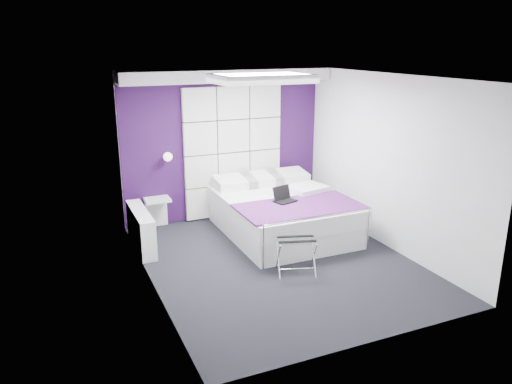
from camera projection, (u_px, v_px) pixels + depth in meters
floor at (278, 262)px, 7.16m from camera, size 4.40×4.40×0.00m
ceiling at (281, 77)px, 6.42m from camera, size 4.40×4.40×0.00m
wall_back at (224, 145)px, 8.72m from camera, size 3.60×0.00×3.60m
wall_left at (147, 189)px, 6.10m from camera, size 0.00×4.40×4.40m
wall_right at (387, 162)px, 7.48m from camera, size 0.00×4.40×4.40m
accent_wall at (224, 145)px, 8.71m from camera, size 3.58×0.02×2.58m
soffit at (228, 76)px, 8.16m from camera, size 3.58×0.50×0.20m
headboard at (233, 152)px, 8.76m from camera, size 1.80×0.08×2.30m
skylight at (262, 78)px, 6.96m from camera, size 1.36×0.86×0.12m
wall_lamp at (167, 156)px, 8.22m from camera, size 0.15×0.15×0.15m
radiator at (141, 229)px, 7.57m from camera, size 0.22×1.20×0.60m
bed at (282, 213)px, 8.16m from camera, size 1.89×2.29×0.79m
nightstand at (157, 200)px, 8.31m from camera, size 0.41×0.32×0.05m
luggage_rack at (296, 256)px, 6.76m from camera, size 0.51×0.37×0.50m
laptop at (284, 197)px, 7.77m from camera, size 0.33×0.24×0.24m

